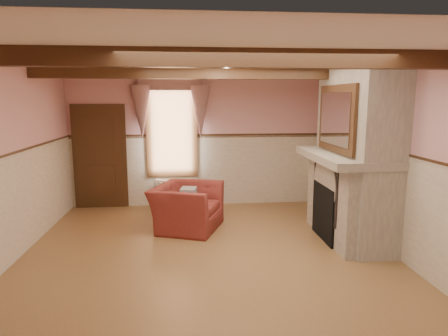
{
  "coord_description": "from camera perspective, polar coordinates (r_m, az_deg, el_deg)",
  "views": [
    {
      "loc": [
        -0.27,
        -5.52,
        2.28
      ],
      "look_at": [
        0.31,
        0.8,
        1.18
      ],
      "focal_mm": 32.0,
      "sensor_mm": 36.0,
      "label": 1
    }
  ],
  "objects": [
    {
      "name": "floor",
      "position": [
        5.97,
        -2.32,
        -12.56
      ],
      "size": [
        5.5,
        6.0,
        0.01
      ],
      "primitive_type": "cube",
      "color": "brown",
      "rests_on": "ground"
    },
    {
      "name": "ceiling",
      "position": [
        5.55,
        -2.52,
        15.25
      ],
      "size": [
        5.5,
        6.0,
        0.01
      ],
      "primitive_type": "cube",
      "color": "silver",
      "rests_on": "wall_back"
    },
    {
      "name": "wall_back",
      "position": [
        8.57,
        -3.42,
        3.95
      ],
      "size": [
        5.5,
        0.02,
        2.8
      ],
      "primitive_type": "cube",
      "color": "#D39294",
      "rests_on": "floor"
    },
    {
      "name": "wall_front",
      "position": [
        2.68,
        0.83,
        -9.23
      ],
      "size": [
        5.5,
        0.02,
        2.8
      ],
      "primitive_type": "cube",
      "color": "#D39294",
      "rests_on": "floor"
    },
    {
      "name": "wall_left",
      "position": [
        6.11,
        -29.12,
        0.35
      ],
      "size": [
        0.02,
        6.0,
        2.8
      ],
      "primitive_type": "cube",
      "color": "#D39294",
      "rests_on": "floor"
    },
    {
      "name": "wall_right",
      "position": [
        6.35,
        23.21,
        1.11
      ],
      "size": [
        0.02,
        6.0,
        2.8
      ],
      "primitive_type": "cube",
      "color": "#D39294",
      "rests_on": "floor"
    },
    {
      "name": "wainscot",
      "position": [
        5.73,
        -2.37,
        -5.61
      ],
      "size": [
        5.5,
        6.0,
        1.5
      ],
      "primitive_type": null,
      "color": "beige",
      "rests_on": "floor"
    },
    {
      "name": "chair_rail",
      "position": [
        5.58,
        -2.42,
        1.84
      ],
      "size": [
        5.5,
        6.0,
        0.08
      ],
      "primitive_type": null,
      "color": "black",
      "rests_on": "wainscot"
    },
    {
      "name": "firebox",
      "position": [
        6.78,
        14.62,
        -6.12
      ],
      "size": [
        0.2,
        0.95,
        0.9
      ],
      "primitive_type": "cube",
      "color": "black",
      "rests_on": "floor"
    },
    {
      "name": "armchair",
      "position": [
        7.11,
        -5.33,
        -5.58
      ],
      "size": [
        1.4,
        1.49,
        0.78
      ],
      "primitive_type": "imported",
      "rotation": [
        0.0,
        0.0,
        1.23
      ],
      "color": "maroon",
      "rests_on": "floor"
    },
    {
      "name": "side_table",
      "position": [
        7.09,
        -5.12,
        -6.6
      ],
      "size": [
        0.54,
        0.54,
        0.55
      ],
      "primitive_type": "cylinder",
      "rotation": [
        0.0,
        0.0,
        -0.18
      ],
      "color": "brown",
      "rests_on": "floor"
    },
    {
      "name": "book_stack",
      "position": [
        6.99,
        -5.09,
        -3.66
      ],
      "size": [
        0.31,
        0.36,
        0.2
      ],
      "primitive_type": "cube",
      "rotation": [
        0.0,
        0.0,
        -0.15
      ],
      "color": "#B7AD8C",
      "rests_on": "side_table"
    },
    {
      "name": "radiator",
      "position": [
        8.46,
        -7.56,
        -3.76
      ],
      "size": [
        0.72,
        0.44,
        0.6
      ],
      "primitive_type": "cube",
      "rotation": [
        0.0,
        0.0,
        -0.4
      ],
      "color": "silver",
      "rests_on": "floor"
    },
    {
      "name": "bowl",
      "position": [
        6.88,
        16.25,
        2.64
      ],
      "size": [
        0.33,
        0.33,
        0.08
      ],
      "primitive_type": "imported",
      "color": "brown",
      "rests_on": "mantel"
    },
    {
      "name": "mantel_clock",
      "position": [
        7.4,
        14.67,
        3.66
      ],
      "size": [
        0.14,
        0.24,
        0.2
      ],
      "primitive_type": "cube",
      "color": "#301E0D",
      "rests_on": "mantel"
    },
    {
      "name": "oil_lamp",
      "position": [
        7.2,
        15.25,
        3.79
      ],
      "size": [
        0.11,
        0.11,
        0.28
      ],
      "primitive_type": "cylinder",
      "color": "#BB7B34",
      "rests_on": "mantel"
    },
    {
      "name": "candle_red",
      "position": [
        6.32,
        18.27,
        2.29
      ],
      "size": [
        0.06,
        0.06,
        0.16
      ],
      "primitive_type": "cylinder",
      "color": "maroon",
      "rests_on": "mantel"
    },
    {
      "name": "jar_yellow",
      "position": [
        6.11,
        19.1,
        1.82
      ],
      "size": [
        0.06,
        0.06,
        0.12
      ],
      "primitive_type": "cylinder",
      "color": "gold",
      "rests_on": "mantel"
    },
    {
      "name": "fireplace",
      "position": [
        6.74,
        18.37,
        1.87
      ],
      "size": [
        0.85,
        2.0,
        2.8
      ],
      "primitive_type": "cube",
      "color": "gray",
      "rests_on": "floor"
    },
    {
      "name": "mantel",
      "position": [
        6.68,
        16.94,
        1.53
      ],
      "size": [
        1.05,
        2.05,
        0.12
      ],
      "primitive_type": "cube",
      "color": "gray",
      "rests_on": "fireplace"
    },
    {
      "name": "overmantel_mirror",
      "position": [
        6.55,
        15.7,
        6.8
      ],
      "size": [
        0.06,
        1.44,
        1.04
      ],
      "primitive_type": "cube",
      "color": "silver",
      "rests_on": "fireplace"
    },
    {
      "name": "door",
      "position": [
        8.74,
        -17.28,
        1.33
      ],
      "size": [
        1.1,
        0.1,
        2.1
      ],
      "primitive_type": "cube",
      "color": "black",
      "rests_on": "floor"
    },
    {
      "name": "window",
      "position": [
        8.52,
        -7.49,
        5.54
      ],
      "size": [
        1.06,
        0.08,
        2.02
      ],
      "primitive_type": "cube",
      "color": "white",
      "rests_on": "wall_back"
    },
    {
      "name": "window_drapes",
      "position": [
        8.4,
        -7.6,
        9.58
      ],
      "size": [
        1.3,
        0.14,
        1.4
      ],
      "primitive_type": "cube",
      "color": "gray",
      "rests_on": "wall_back"
    },
    {
      "name": "ceiling_beam_front",
      "position": [
        4.35,
        -1.73,
        15.44
      ],
      "size": [
        5.5,
        0.18,
        0.2
      ],
      "primitive_type": "cube",
      "color": "black",
      "rests_on": "ceiling"
    },
    {
      "name": "ceiling_beam_back",
      "position": [
        6.74,
        -3.02,
        13.43
      ],
      "size": [
        5.5,
        0.18,
        0.2
      ],
      "primitive_type": "cube",
      "color": "black",
      "rests_on": "ceiling"
    }
  ]
}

